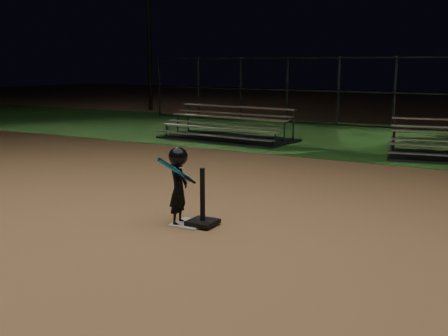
% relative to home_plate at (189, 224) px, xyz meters
% --- Properties ---
extents(ground, '(80.00, 80.00, 0.00)m').
position_rel_home_plate_xyz_m(ground, '(0.00, 0.00, -0.01)').
color(ground, '#A5774B').
rests_on(ground, ground).
extents(grass_strip, '(60.00, 8.00, 0.01)m').
position_rel_home_plate_xyz_m(grass_strip, '(0.00, 10.00, -0.01)').
color(grass_strip, '#204F19').
rests_on(grass_strip, ground).
extents(home_plate, '(0.45, 0.45, 0.02)m').
position_rel_home_plate_xyz_m(home_plate, '(0.00, 0.00, 0.00)').
color(home_plate, beige).
rests_on(home_plate, ground).
extents(batting_tee, '(0.38, 0.38, 0.81)m').
position_rel_home_plate_xyz_m(batting_tee, '(0.20, 0.04, 0.16)').
color(batting_tee, black).
rests_on(batting_tee, home_plate).
extents(child_batter, '(0.42, 0.60, 1.11)m').
position_rel_home_plate_xyz_m(child_batter, '(-0.14, -0.06, 0.58)').
color(child_batter, black).
rests_on(child_batter, ground).
extents(bleacher_left, '(4.11, 2.24, 0.97)m').
position_rel_home_plate_xyz_m(bleacher_left, '(-3.72, 7.78, 0.19)').
color(bleacher_left, silver).
rests_on(bleacher_left, ground).
extents(backstop_fence, '(20.08, 0.08, 2.50)m').
position_rel_home_plate_xyz_m(backstop_fence, '(0.00, 13.00, 1.24)').
color(backstop_fence, '#38383D').
rests_on(backstop_fence, ground).
extents(light_pole_left, '(0.90, 0.53, 8.30)m').
position_rel_home_plate_xyz_m(light_pole_left, '(-12.00, 14.94, 4.93)').
color(light_pole_left, '#2D2D30').
rests_on(light_pole_left, ground).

